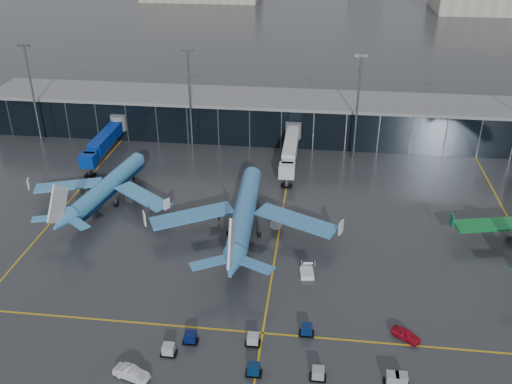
# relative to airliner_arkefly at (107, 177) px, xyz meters

# --- Properties ---
(ground) EXTENTS (600.00, 600.00, 0.00)m
(ground) POSITION_rel_airliner_arkefly_xyz_m (26.48, -21.52, -5.69)
(ground) COLOR #282B2D
(ground) RESTS_ON ground
(terminal_pier) EXTENTS (142.00, 17.00, 10.70)m
(terminal_pier) POSITION_rel_airliner_arkefly_xyz_m (26.48, 40.48, -0.27)
(terminal_pier) COLOR black
(terminal_pier) RESTS_ON ground
(jet_bridges) EXTENTS (94.00, 27.50, 7.20)m
(jet_bridges) POSITION_rel_airliner_arkefly_xyz_m (-8.52, 21.47, -1.14)
(jet_bridges) COLOR #595B60
(jet_bridges) RESTS_ON ground
(flood_masts) EXTENTS (203.00, 0.50, 25.50)m
(flood_masts) POSITION_rel_airliner_arkefly_xyz_m (31.48, 28.48, 8.12)
(flood_masts) COLOR #595B60
(flood_masts) RESTS_ON ground
(taxi_lines) EXTENTS (220.00, 120.00, 0.02)m
(taxi_lines) POSITION_rel_airliner_arkefly_xyz_m (36.48, -10.91, -5.68)
(taxi_lines) COLOR gold
(taxi_lines) RESTS_ON ground
(airliner_arkefly) EXTENTS (38.12, 41.83, 11.38)m
(airliner_arkefly) POSITION_rel_airliner_arkefly_xyz_m (0.00, 0.00, 0.00)
(airliner_arkefly) COLOR #3C90C7
(airliner_arkefly) RESTS_ON ground
(airliner_klm_near) EXTENTS (38.71, 43.72, 13.06)m
(airliner_klm_near) POSITION_rel_airliner_arkefly_xyz_m (29.87, -8.11, 0.84)
(airliner_klm_near) COLOR #3A81BF
(airliner_klm_near) RESTS_ON ground
(baggage_carts) EXTENTS (33.95, 10.20, 1.70)m
(baggage_carts) POSITION_rel_airliner_arkefly_xyz_m (39.97, -41.84, -4.93)
(baggage_carts) COLOR black
(baggage_carts) RESTS_ON ground
(mobile_airstair) EXTENTS (2.63, 3.48, 3.45)m
(mobile_airstair) POSITION_rel_airliner_arkefly_xyz_m (42.31, -21.23, -4.92)
(mobile_airstair) COLOR white
(mobile_airstair) RESTS_ON ground
(service_van_red) EXTENTS (4.56, 4.03, 1.49)m
(service_van_red) POSITION_rel_airliner_arkefly_xyz_m (57.28, -35.13, -4.94)
(service_van_red) COLOR #A90D1E
(service_van_red) RESTS_ON ground
(service_van_white) EXTENTS (5.30, 3.08, 1.65)m
(service_van_white) POSITION_rel_airliner_arkefly_xyz_m (20.09, -47.31, -4.86)
(service_van_white) COLOR silver
(service_van_white) RESTS_ON ground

